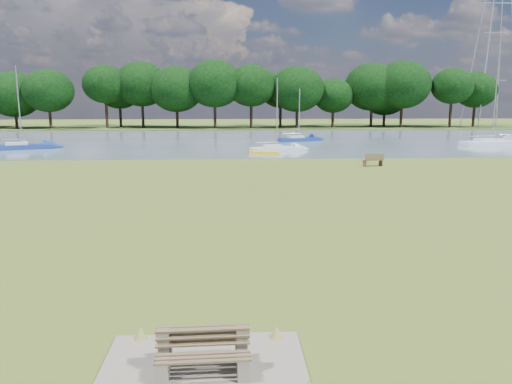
{
  "coord_description": "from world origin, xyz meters",
  "views": [
    {
      "loc": [
        0.6,
        -23.27,
        5.52
      ],
      "look_at": [
        1.66,
        -2.0,
        1.49
      ],
      "focal_mm": 35.0,
      "sensor_mm": 36.0,
      "label": 1
    }
  ],
  "objects_px": {
    "pylon": "(498,3)",
    "sailboat_5": "(21,145)",
    "bench_pair": "(203,352)",
    "riverbank_bench": "(373,160)",
    "kayak": "(265,153)",
    "sailboat_1": "(298,138)",
    "sailboat_4": "(491,141)",
    "sailboat_2": "(276,147)"
  },
  "relations": [
    {
      "from": "bench_pair",
      "to": "sailboat_1",
      "type": "bearing_deg",
      "value": 78.3
    },
    {
      "from": "sailboat_1",
      "to": "sailboat_4",
      "type": "relative_size",
      "value": 0.65
    },
    {
      "from": "sailboat_5",
      "to": "kayak",
      "type": "bearing_deg",
      "value": -34.05
    },
    {
      "from": "sailboat_5",
      "to": "sailboat_1",
      "type": "bearing_deg",
      "value": -5.55
    },
    {
      "from": "riverbank_bench",
      "to": "sailboat_2",
      "type": "relative_size",
      "value": 0.24
    },
    {
      "from": "bench_pair",
      "to": "sailboat_2",
      "type": "height_order",
      "value": "sailboat_2"
    },
    {
      "from": "sailboat_1",
      "to": "sailboat_2",
      "type": "relative_size",
      "value": 0.88
    },
    {
      "from": "pylon",
      "to": "sailboat_5",
      "type": "distance_m",
      "value": 83.99
    },
    {
      "from": "bench_pair",
      "to": "sailboat_5",
      "type": "height_order",
      "value": "sailboat_5"
    },
    {
      "from": "riverbank_bench",
      "to": "sailboat_1",
      "type": "xyz_separation_m",
      "value": [
        -3.0,
        23.62,
        -0.06
      ]
    },
    {
      "from": "pylon",
      "to": "sailboat_5",
      "type": "relative_size",
      "value": 4.12
    },
    {
      "from": "pylon",
      "to": "kayak",
      "type": "bearing_deg",
      "value": -135.76
    },
    {
      "from": "pylon",
      "to": "sailboat_5",
      "type": "bearing_deg",
      "value": -151.87
    },
    {
      "from": "kayak",
      "to": "sailboat_1",
      "type": "distance_m",
      "value": 15.57
    },
    {
      "from": "kayak",
      "to": "sailboat_2",
      "type": "xyz_separation_m",
      "value": [
        1.38,
        2.73,
        0.25
      ]
    },
    {
      "from": "sailboat_2",
      "to": "sailboat_5",
      "type": "relative_size",
      "value": 0.85
    },
    {
      "from": "pylon",
      "to": "sailboat_1",
      "type": "distance_m",
      "value": 54.64
    },
    {
      "from": "sailboat_4",
      "to": "bench_pair",
      "type": "bearing_deg",
      "value": -135.31
    },
    {
      "from": "kayak",
      "to": "pylon",
      "type": "xyz_separation_m",
      "value": [
        45.53,
        44.33,
        22.32
      ]
    },
    {
      "from": "kayak",
      "to": "pylon",
      "type": "relative_size",
      "value": 0.08
    },
    {
      "from": "bench_pair",
      "to": "sailboat_1",
      "type": "relative_size",
      "value": 0.29
    },
    {
      "from": "bench_pair",
      "to": "pylon",
      "type": "distance_m",
      "value": 99.92
    },
    {
      "from": "kayak",
      "to": "sailboat_1",
      "type": "height_order",
      "value": "sailboat_1"
    },
    {
      "from": "sailboat_4",
      "to": "kayak",
      "type": "bearing_deg",
      "value": -175.71
    },
    {
      "from": "kayak",
      "to": "sailboat_4",
      "type": "bearing_deg",
      "value": 34.3
    },
    {
      "from": "sailboat_4",
      "to": "sailboat_5",
      "type": "distance_m",
      "value": 53.12
    },
    {
      "from": "kayak",
      "to": "pylon",
      "type": "height_order",
      "value": "pylon"
    },
    {
      "from": "kayak",
      "to": "sailboat_4",
      "type": "height_order",
      "value": "sailboat_4"
    },
    {
      "from": "sailboat_1",
      "to": "sailboat_4",
      "type": "height_order",
      "value": "sailboat_4"
    },
    {
      "from": "riverbank_bench",
      "to": "pylon",
      "type": "distance_m",
      "value": 68.65
    },
    {
      "from": "sailboat_1",
      "to": "sailboat_2",
      "type": "bearing_deg",
      "value": -128.17
    },
    {
      "from": "bench_pair",
      "to": "sailboat_4",
      "type": "distance_m",
      "value": 56.94
    },
    {
      "from": "riverbank_bench",
      "to": "sailboat_2",
      "type": "xyz_separation_m",
      "value": [
        -6.92,
        11.72,
        -0.08
      ]
    },
    {
      "from": "bench_pair",
      "to": "kayak",
      "type": "bearing_deg",
      "value": 82.3
    },
    {
      "from": "sailboat_1",
      "to": "sailboat_2",
      "type": "distance_m",
      "value": 12.53
    },
    {
      "from": "sailboat_5",
      "to": "riverbank_bench",
      "type": "bearing_deg",
      "value": -44.58
    },
    {
      "from": "bench_pair",
      "to": "riverbank_bench",
      "type": "distance_m",
      "value": 33.02
    },
    {
      "from": "kayak",
      "to": "sailboat_1",
      "type": "relative_size",
      "value": 0.45
    },
    {
      "from": "sailboat_1",
      "to": "sailboat_4",
      "type": "distance_m",
      "value": 22.78
    },
    {
      "from": "sailboat_4",
      "to": "sailboat_5",
      "type": "height_order",
      "value": "sailboat_4"
    },
    {
      "from": "kayak",
      "to": "pylon",
      "type": "distance_m",
      "value": 67.35
    },
    {
      "from": "riverbank_bench",
      "to": "pylon",
      "type": "bearing_deg",
      "value": 40.42
    }
  ]
}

